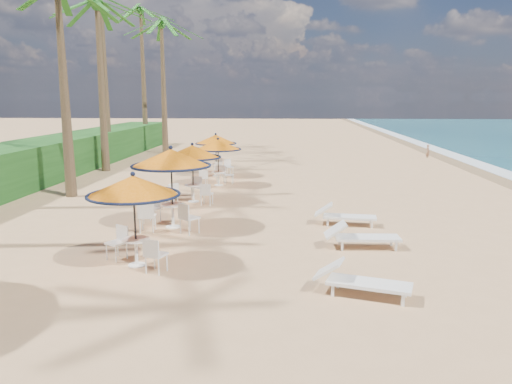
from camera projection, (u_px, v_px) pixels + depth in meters
The scene contains 15 objects.
ground at pixel (365, 273), 11.04m from camera, with size 160.00×160.00×0.00m, color tan.
scrub_hedge at pixel (27, 163), 22.49m from camera, with size 3.00×40.00×1.80m, color #194716.
station_0 at pixel (134, 194), 11.22m from camera, with size 2.11×2.11×2.20m.
station_1 at pixel (170, 168), 14.55m from camera, with size 2.35×2.35×2.46m.
station_2 at pixel (192, 159), 18.24m from camera, with size 2.12×2.12×2.21m.
station_3 at pixel (218, 150), 21.76m from camera, with size 2.03×2.03×2.12m.
station_4 at pixel (217, 145), 24.41m from camera, with size 2.03×2.03×2.12m.
lounger_near at pixel (359, 280), 9.75m from camera, with size 1.97×1.12×0.67m.
lounger_mid at pixel (360, 236), 12.83m from camera, with size 1.95×0.68×0.69m.
lounger_far at pixel (343, 215), 15.14m from camera, with size 1.90×0.79×0.66m.
palm_3 at pixel (58, 1), 18.23m from camera, with size 5.00×5.00×8.04m.
palm_4 at pixel (97, 16), 24.94m from camera, with size 5.00×5.00×8.61m.
palm_6 at pixel (162, 33), 33.17m from camera, with size 5.00×5.00×8.83m.
palm_7 at pixel (141, 19), 36.91m from camera, with size 5.00×5.00×10.38m.
person at pixel (428, 151), 31.76m from camera, with size 0.33×0.22×0.92m, color #986C4D.
Camera 1 is at (-1.74, -10.64, 3.83)m, focal length 35.00 mm.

